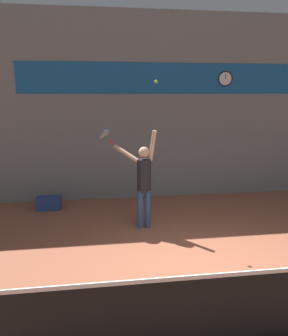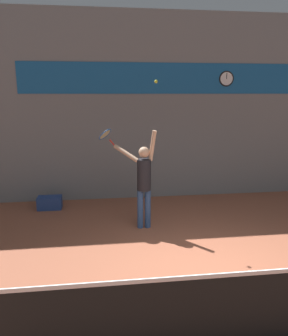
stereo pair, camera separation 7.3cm
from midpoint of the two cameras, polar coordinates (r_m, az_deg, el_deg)
ground_plane at (r=5.47m, az=12.36°, el=-19.51°), size 18.00×18.00×0.00m
back_wall at (r=9.09m, az=3.30°, el=10.34°), size 18.00×0.10×5.00m
sponsor_banner at (r=9.03m, az=3.44°, el=15.32°), size 7.47×0.02×0.80m
scoreboard_clock at (r=9.50m, az=14.39°, el=14.84°), size 0.42×0.04×0.42m
court_net at (r=4.29m, az=18.37°, el=-21.94°), size 6.12×0.07×1.06m
tennis_player at (r=7.02m, az=0.22°, el=-1.94°), size 0.91×0.57×2.16m
tennis_racket at (r=7.28m, az=-6.44°, el=5.75°), size 0.43×0.42×0.38m
tennis_ball at (r=6.71m, az=2.43°, el=14.82°), size 0.07×0.07×0.07m
equipment_bag at (r=8.77m, az=-15.87°, el=-5.83°), size 0.60×0.35×0.32m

